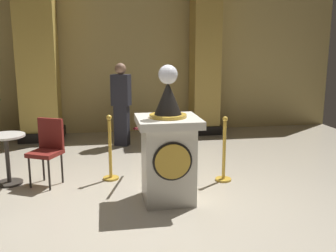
{
  "coord_description": "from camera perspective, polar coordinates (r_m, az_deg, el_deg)",
  "views": [
    {
      "loc": [
        -0.49,
        -4.65,
        1.98
      ],
      "look_at": [
        0.31,
        0.01,
        0.99
      ],
      "focal_mm": 40.88,
      "sensor_mm": 36.0,
      "label": 1
    }
  ],
  "objects": [
    {
      "name": "ground_plane",
      "position": [
        5.07,
        -3.49,
        -11.18
      ],
      "size": [
        10.23,
        10.23,
        0.0
      ],
      "primitive_type": "plane",
      "color": "#B2A893"
    },
    {
      "name": "back_wall",
      "position": [
        9.01,
        -6.71,
        10.68
      ],
      "size": [
        10.23,
        0.16,
        3.63
      ],
      "primitive_type": "cube",
      "color": "tan",
      "rests_on": "ground_plane"
    },
    {
      "name": "pedestal_clock",
      "position": [
        4.89,
        0.01,
        -3.53
      ],
      "size": [
        0.78,
        0.78,
        1.76
      ],
      "color": "silver",
      "rests_on": "ground_plane"
    },
    {
      "name": "stanchion_near",
      "position": [
        5.77,
        8.33,
        -4.84
      ],
      "size": [
        0.24,
        0.24,
        0.98
      ],
      "color": "gold",
      "rests_on": "ground_plane"
    },
    {
      "name": "stanchion_far",
      "position": [
        5.83,
        -8.6,
        -4.63
      ],
      "size": [
        0.24,
        0.24,
        0.99
      ],
      "color": "gold",
      "rests_on": "ground_plane"
    },
    {
      "name": "velvet_rope",
      "position": [
        5.62,
        -0.18,
        -0.42
      ],
      "size": [
        1.04,
        1.02,
        0.22
      ],
      "color": "#591419"
    },
    {
      "name": "column_left",
      "position": [
        8.6,
        -18.83,
        9.52
      ],
      "size": [
        0.93,
        0.93,
        3.49
      ],
      "color": "black",
      "rests_on": "ground_plane"
    },
    {
      "name": "column_right",
      "position": [
        8.8,
        5.55,
        10.12
      ],
      "size": [
        0.72,
        0.72,
        3.49
      ],
      "color": "black",
      "rests_on": "ground_plane"
    },
    {
      "name": "bystander_guest",
      "position": [
        7.7,
        -6.98,
        3.51
      ],
      "size": [
        0.42,
        0.35,
        1.66
      ],
      "color": "#26262D",
      "rests_on": "ground_plane"
    },
    {
      "name": "cafe_table",
      "position": [
        6.0,
        -22.87,
        -3.72
      ],
      "size": [
        0.54,
        0.54,
        0.74
      ],
      "color": "#332D28",
      "rests_on": "ground_plane"
    },
    {
      "name": "cafe_chair_red",
      "position": [
        5.78,
        -17.49,
        -2.82
      ],
      "size": [
        0.54,
        0.54,
        0.96
      ],
      "color": "black",
      "rests_on": "ground_plane"
    }
  ]
}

